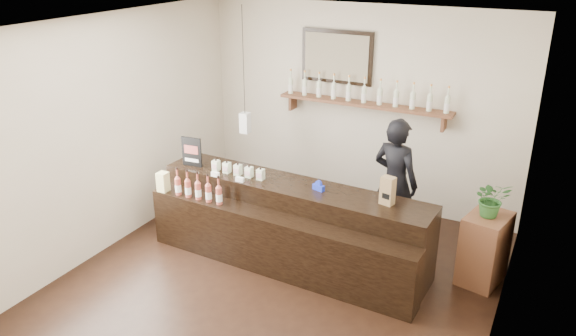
% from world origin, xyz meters
% --- Properties ---
extents(ground, '(5.00, 5.00, 0.00)m').
position_xyz_m(ground, '(0.00, 0.00, 0.00)').
color(ground, black).
rests_on(ground, ground).
extents(room_shell, '(5.00, 5.00, 5.00)m').
position_xyz_m(room_shell, '(0.00, 0.00, 1.70)').
color(room_shell, beige).
rests_on(room_shell, ground).
extents(back_wall_decor, '(2.66, 0.96, 1.69)m').
position_xyz_m(back_wall_decor, '(-0.15, 2.37, 1.76)').
color(back_wall_decor, '#55311D').
rests_on(back_wall_decor, ground).
extents(counter, '(3.34, 1.03, 1.08)m').
position_xyz_m(counter, '(-0.13, 0.58, 0.44)').
color(counter, black).
rests_on(counter, ground).
extents(promo_sign, '(0.27, 0.04, 0.37)m').
position_xyz_m(promo_sign, '(-1.50, 0.64, 1.11)').
color(promo_sign, black).
rests_on(promo_sign, counter).
extents(paper_bag, '(0.16, 0.14, 0.31)m').
position_xyz_m(paper_bag, '(1.00, 0.69, 1.08)').
color(paper_bag, olive).
rests_on(paper_bag, counter).
extents(tape_dispenser, '(0.15, 0.09, 0.12)m').
position_xyz_m(tape_dispenser, '(0.21, 0.68, 0.97)').
color(tape_dispenser, '#1A2DB6').
rests_on(tape_dispenser, counter).
extents(side_cabinet, '(0.51, 0.63, 0.80)m').
position_xyz_m(side_cabinet, '(2.00, 1.16, 0.40)').
color(side_cabinet, '#55311D').
rests_on(side_cabinet, ground).
extents(potted_plant, '(0.47, 0.45, 0.41)m').
position_xyz_m(potted_plant, '(2.00, 1.16, 1.01)').
color(potted_plant, '#2A5D25').
rests_on(potted_plant, side_cabinet).
extents(shopkeeper, '(0.76, 0.59, 1.84)m').
position_xyz_m(shopkeeper, '(0.84, 1.55, 0.92)').
color(shopkeeper, black).
rests_on(shopkeeper, ground).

